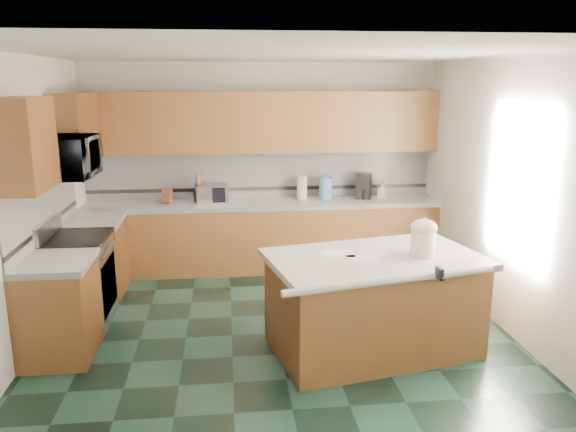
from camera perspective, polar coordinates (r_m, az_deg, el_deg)
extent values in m
plane|color=black|center=(5.73, -1.13, -11.82)|extent=(4.60, 4.60, 0.00)
plane|color=white|center=(5.18, -1.28, 16.24)|extent=(4.60, 4.60, 0.00)
cube|color=silver|center=(7.57, -2.77, 5.16)|extent=(4.60, 0.04, 2.70)
cube|color=silver|center=(3.08, 2.66, -7.56)|extent=(4.60, 0.04, 2.70)
cube|color=silver|center=(5.60, -25.59, 0.80)|extent=(0.04, 4.60, 2.70)
cube|color=silver|center=(5.96, 21.62, 1.90)|extent=(0.04, 4.60, 2.70)
cube|color=#35190A|center=(7.46, -2.53, -2.21)|extent=(4.60, 0.60, 0.86)
cube|color=white|center=(7.34, -2.57, 1.24)|extent=(4.60, 0.64, 0.06)
cube|color=#35190A|center=(7.33, -2.73, 9.51)|extent=(4.60, 0.33, 0.78)
cube|color=silver|center=(7.56, -2.74, 4.26)|extent=(4.60, 0.02, 0.63)
cube|color=black|center=(7.59, -2.72, 2.80)|extent=(4.60, 0.01, 0.05)
cube|color=#35190A|center=(6.94, -18.89, -4.18)|extent=(0.60, 0.82, 0.86)
cube|color=white|center=(6.82, -19.19, -0.49)|extent=(0.64, 0.82, 0.06)
cube|color=#35190A|center=(5.54, -22.25, -8.97)|extent=(0.60, 0.72, 0.86)
cube|color=white|center=(5.39, -22.69, -4.44)|extent=(0.64, 0.72, 0.06)
cube|color=silver|center=(6.12, -23.55, 0.90)|extent=(0.02, 2.30, 0.63)
cube|color=black|center=(6.16, -23.33, -0.87)|extent=(0.01, 2.30, 0.05)
cube|color=#35190A|center=(6.81, -20.75, 8.35)|extent=(0.33, 1.09, 0.78)
cube|color=#35190A|center=(5.22, -25.17, 6.60)|extent=(0.33, 0.72, 0.78)
cube|color=#B7B7BC|center=(6.21, -20.44, -6.30)|extent=(0.60, 0.76, 0.88)
cube|color=black|center=(6.15, -17.77, -6.65)|extent=(0.02, 0.68, 0.55)
cube|color=black|center=(6.07, -20.79, -2.21)|extent=(0.62, 0.78, 0.04)
cylinder|color=#B7B7BC|center=(6.03, -17.75, -3.25)|extent=(0.02, 0.66, 0.02)
cube|color=#B7B7BC|center=(6.11, -23.25, -1.16)|extent=(0.06, 0.76, 0.18)
imported|color=#B7B7BC|center=(5.91, -21.47, 5.58)|extent=(0.50, 0.73, 0.41)
cube|color=#35190A|center=(5.30, 8.66, -9.09)|extent=(1.96, 1.37, 0.86)
cube|color=white|center=(5.14, 8.84, -4.35)|extent=(2.08, 1.49, 0.06)
cylinder|color=white|center=(4.63, 10.63, -6.47)|extent=(1.86, 0.45, 0.06)
cylinder|color=white|center=(5.19, 13.55, -2.74)|extent=(0.29, 0.29, 0.23)
ellipsoid|color=beige|center=(5.15, 13.64, -1.14)|extent=(0.24, 0.24, 0.15)
cylinder|color=tan|center=(5.14, 13.67, -0.60)|extent=(0.08, 0.03, 0.03)
sphere|color=tan|center=(5.13, 13.26, -0.61)|extent=(0.04, 0.04, 0.04)
sphere|color=tan|center=(5.15, 14.09, -0.58)|extent=(0.04, 0.04, 0.04)
imported|color=#25A9AA|center=(5.29, 13.65, -1.88)|extent=(0.16, 0.16, 0.33)
cube|color=white|center=(5.06, 7.61, -4.25)|extent=(0.28, 0.22, 0.00)
cube|color=white|center=(5.15, 5.12, -3.84)|extent=(0.31, 0.24, 0.00)
cube|color=black|center=(4.76, 15.12, -5.64)|extent=(0.04, 0.11, 0.10)
cylinder|color=black|center=(4.71, 15.38, -6.12)|extent=(0.02, 0.07, 0.02)
cube|color=#472814|center=(7.39, -12.19, 2.06)|extent=(0.14, 0.17, 0.22)
cylinder|color=black|center=(7.39, -9.04, 2.02)|extent=(0.12, 0.12, 0.16)
cylinder|color=#472814|center=(7.36, -9.09, 3.49)|extent=(0.07, 0.07, 0.23)
cube|color=#B7B7BC|center=(7.35, -7.79, 2.30)|extent=(0.43, 0.33, 0.23)
cube|color=black|center=(7.23, -7.82, 2.10)|extent=(0.36, 0.01, 0.19)
cylinder|color=white|center=(7.46, 1.43, 2.86)|extent=(0.13, 0.13, 0.30)
cylinder|color=#B7B7BC|center=(7.48, 1.43, 1.78)|extent=(0.20, 0.20, 0.01)
cylinder|color=#4D7EAF|center=(7.47, 3.85, 2.81)|extent=(0.18, 0.18, 0.29)
cylinder|color=#4D7EAF|center=(7.44, 3.87, 4.08)|extent=(0.08, 0.08, 0.04)
cube|color=black|center=(7.59, 7.71, 3.04)|extent=(0.25, 0.27, 0.33)
cylinder|color=black|center=(7.56, 7.77, 2.25)|extent=(0.14, 0.14, 0.14)
imported|color=white|center=(7.64, 9.55, 2.58)|extent=(0.14, 0.14, 0.21)
cylinder|color=red|center=(7.61, 9.59, 3.46)|extent=(0.02, 0.02, 0.03)
cube|color=white|center=(5.75, 22.39, 2.95)|extent=(0.02, 1.40, 1.10)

